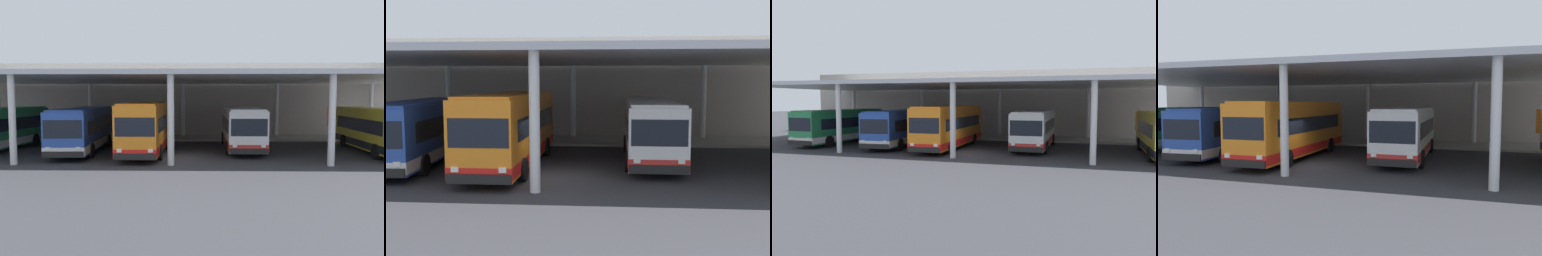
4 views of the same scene
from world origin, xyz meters
The scene contains 10 objects.
ground_plane centered at (0.00, 0.00, 0.00)m, with size 200.00×200.00×0.00m, color #333338.
platform_kerb centered at (0.00, 11.75, 0.09)m, with size 42.00×4.50×0.18m, color #A39E93.
station_building_facade centered at (0.00, 15.00, 3.68)m, with size 48.00×1.60×7.36m, color #ADA399.
canopy_shelter centered at (0.00, 5.50, 5.29)m, with size 40.00×17.00×5.55m.
bus_nearest_bay centered at (-13.13, 3.35, 1.66)m, with size 3.25×10.68×3.17m.
bus_second_bay centered at (-6.77, 3.08, 1.66)m, with size 3.15×10.66×3.17m.
bus_middle_bay centered at (-2.06, 2.74, 1.84)m, with size 2.76×11.34×3.57m.
bus_far_bay centered at (4.85, 4.68, 1.66)m, with size 2.82×10.56×3.17m.
bench_waiting centered at (-7.41, 11.82, 0.66)m, with size 1.80×0.45×0.92m.
banner_sign centered at (13.75, 10.94, 1.98)m, with size 0.70×0.12×3.20m.
Camera 3 is at (8.36, -26.94, 3.99)m, focal length 34.88 mm.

